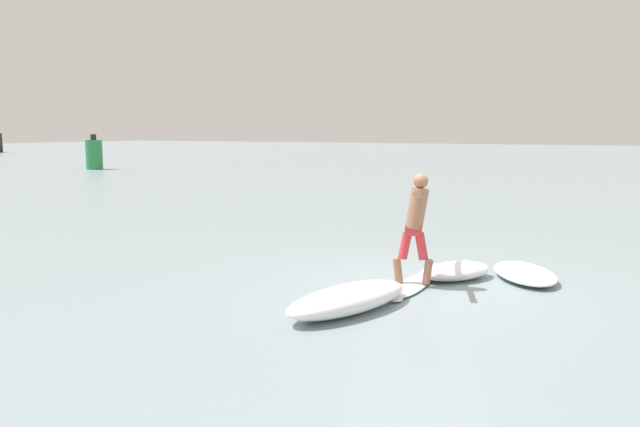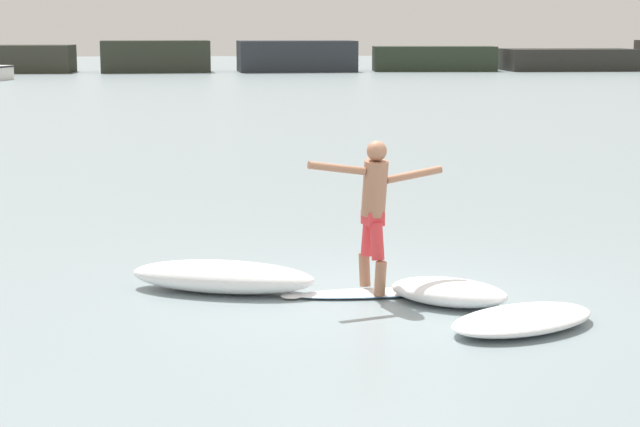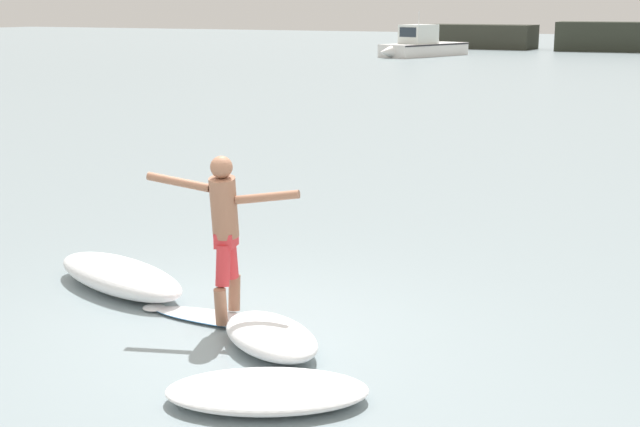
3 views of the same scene
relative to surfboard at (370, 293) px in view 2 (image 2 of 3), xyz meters
The scene contains 7 objects.
ground_plane 0.16m from the surfboard, 30.75° to the right, with size 200.00×200.00×0.00m, color #84969C.
rock_jetty_breakwater 62.57m from the surfboard, 81.79° to the left, with size 56.55×4.39×5.88m.
surfboard is the anchor object (origin of this frame).
surfer 1.08m from the surfboard, 42.44° to the right, with size 1.62×0.67×1.79m.
wave_foam_at_tail 1.77m from the surfboard, 168.46° to the left, with size 2.40×1.46×0.37m.
wave_foam_at_nose 2.08m from the surfboard, 47.60° to the right, with size 2.00×1.64×0.20m.
wave_foam_beside 0.98m from the surfboard, 30.15° to the right, with size 1.57×1.39×0.29m.
Camera 2 is at (-1.87, -12.05, 3.14)m, focal length 60.00 mm.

